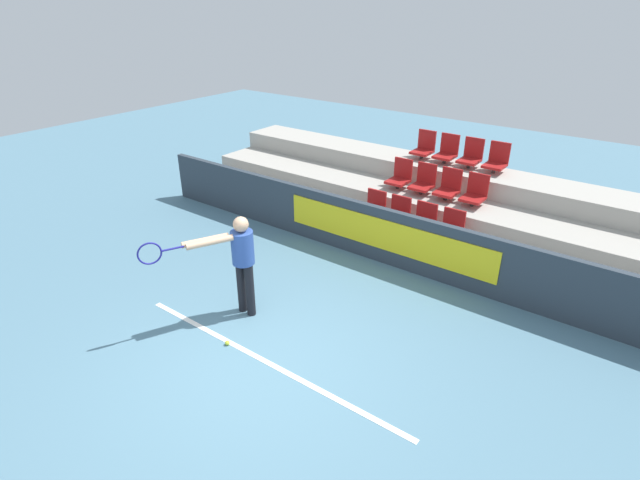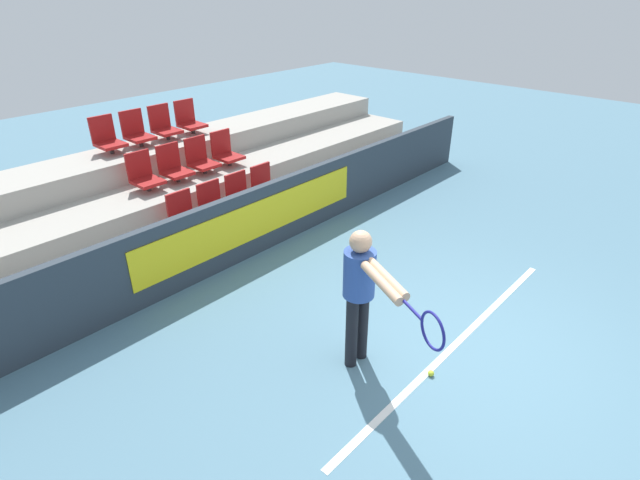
% 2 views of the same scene
% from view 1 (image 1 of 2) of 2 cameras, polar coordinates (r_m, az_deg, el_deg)
% --- Properties ---
extents(ground_plane, '(30.00, 30.00, 0.00)m').
position_cam_1_polar(ground_plane, '(6.78, -7.23, -14.11)').
color(ground_plane, slate).
extents(court_baseline, '(4.52, 0.08, 0.01)m').
position_cam_1_polar(court_baseline, '(6.85, -6.43, -13.51)').
color(court_baseline, white).
rests_on(court_baseline, ground).
extents(barrier_wall, '(11.24, 0.14, 1.03)m').
position_cam_1_polar(barrier_wall, '(8.88, 8.03, 0.29)').
color(barrier_wall, '#2D3842').
rests_on(barrier_wall, ground).
extents(bleacher_tier_front, '(10.84, 1.02, 0.38)m').
position_cam_1_polar(bleacher_tier_front, '(9.49, 9.67, -0.22)').
color(bleacher_tier_front, '#ADA89E').
rests_on(bleacher_tier_front, ground).
extents(bleacher_tier_middle, '(10.84, 1.02, 0.76)m').
position_cam_1_polar(bleacher_tier_middle, '(10.26, 12.43, 2.78)').
color(bleacher_tier_middle, '#ADA89E').
rests_on(bleacher_tier_middle, ground).
extents(bleacher_tier_back, '(10.84, 1.02, 1.14)m').
position_cam_1_polar(bleacher_tier_back, '(11.08, 14.81, 5.35)').
color(bleacher_tier_back, '#ADA89E').
rests_on(bleacher_tier_back, ground).
extents(stadium_chair_0, '(0.40, 0.45, 0.59)m').
position_cam_1_polar(stadium_chair_0, '(9.77, 6.11, 3.58)').
color(stadium_chair_0, '#333333').
rests_on(stadium_chair_0, bleacher_tier_front).
extents(stadium_chair_1, '(0.40, 0.45, 0.59)m').
position_cam_1_polar(stadium_chair_1, '(9.53, 8.84, 2.82)').
color(stadium_chair_1, '#333333').
rests_on(stadium_chair_1, bleacher_tier_front).
extents(stadium_chair_2, '(0.40, 0.45, 0.59)m').
position_cam_1_polar(stadium_chair_2, '(9.32, 11.70, 2.01)').
color(stadium_chair_2, '#333333').
rests_on(stadium_chair_2, bleacher_tier_front).
extents(stadium_chair_3, '(0.40, 0.45, 0.59)m').
position_cam_1_polar(stadium_chair_3, '(9.14, 14.68, 1.17)').
color(stadium_chair_3, '#333333').
rests_on(stadium_chair_3, bleacher_tier_front).
extents(stadium_chair_4, '(0.40, 0.45, 0.59)m').
position_cam_1_polar(stadium_chair_4, '(10.47, 9.13, 7.21)').
color(stadium_chair_4, '#333333').
rests_on(stadium_chair_4, bleacher_tier_middle).
extents(stadium_chair_5, '(0.40, 0.45, 0.59)m').
position_cam_1_polar(stadium_chair_5, '(10.26, 11.75, 6.57)').
color(stadium_chair_5, '#333333').
rests_on(stadium_chair_5, bleacher_tier_middle).
extents(stadium_chair_6, '(0.40, 0.45, 0.59)m').
position_cam_1_polar(stadium_chair_6, '(10.06, 14.47, 5.89)').
color(stadium_chair_6, '#333333').
rests_on(stadium_chair_6, bleacher_tier_middle).
extents(stadium_chair_7, '(0.40, 0.45, 0.59)m').
position_cam_1_polar(stadium_chair_7, '(9.89, 17.29, 5.17)').
color(stadium_chair_7, '#333333').
rests_on(stadium_chair_7, bleacher_tier_middle).
extents(stadium_chair_8, '(0.40, 0.45, 0.59)m').
position_cam_1_polar(stadium_chair_8, '(11.24, 11.79, 10.35)').
color(stadium_chair_8, '#333333').
rests_on(stadium_chair_8, bleacher_tier_back).
extents(stadium_chair_9, '(0.40, 0.45, 0.59)m').
position_cam_1_polar(stadium_chair_9, '(11.04, 14.30, 9.80)').
color(stadium_chair_9, '#333333').
rests_on(stadium_chair_9, bleacher_tier_back).
extents(stadium_chair_10, '(0.40, 0.45, 0.59)m').
position_cam_1_polar(stadium_chair_10, '(10.86, 16.88, 9.21)').
color(stadium_chair_10, '#333333').
rests_on(stadium_chair_10, bleacher_tier_back).
extents(stadium_chair_11, '(0.40, 0.45, 0.59)m').
position_cam_1_polar(stadium_chair_11, '(10.70, 19.54, 8.58)').
color(stadium_chair_11, '#333333').
rests_on(stadium_chair_11, bleacher_tier_back).
extents(tennis_player, '(0.79, 1.46, 1.59)m').
position_cam_1_polar(tennis_player, '(7.27, -9.37, -1.82)').
color(tennis_player, black).
rests_on(tennis_player, ground).
extents(tennis_ball, '(0.07, 0.07, 0.07)m').
position_cam_1_polar(tennis_ball, '(7.17, -10.55, -11.49)').
color(tennis_ball, '#CCDB33').
rests_on(tennis_ball, ground).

